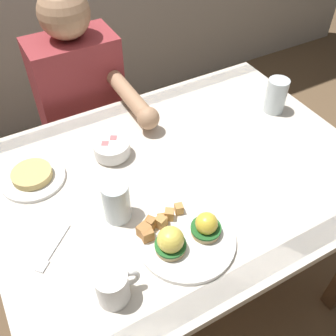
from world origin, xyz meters
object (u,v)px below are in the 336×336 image
dining_table (181,193)px  coffee_mug (113,286)px  side_plate (33,177)px  diner_person (85,107)px  water_glass_near (117,203)px  eggs_benedict_plate (183,236)px  fruit_bowl (112,149)px  water_glass_far (276,98)px  fork (52,251)px

dining_table → coffee_mug: (-0.36, -0.29, 0.16)m
dining_table → side_plate: side_plate is taller
diner_person → water_glass_near: bearing=-101.0°
side_plate → diner_person: bearing=53.1°
water_glass_near → side_plate: bearing=124.1°
dining_table → eggs_benedict_plate: 0.30m
side_plate → water_glass_near: bearing=-55.9°
dining_table → fruit_bowl: (-0.16, 0.18, 0.14)m
coffee_mug → eggs_benedict_plate: bearing=13.9°
water_glass_far → dining_table: bearing=-166.4°
coffee_mug → fork: coffee_mug is taller
eggs_benedict_plate → fruit_bowl: size_ratio=2.25×
coffee_mug → diner_person: size_ratio=0.10×
dining_table → fruit_bowl: bearing=132.5°
dining_table → fork: fork is taller
diner_person → water_glass_far: bearing=-39.5°
fork → water_glass_near: water_glass_near is taller
water_glass_near → dining_table: bearing=14.7°
water_glass_far → diner_person: diner_person is taller
water_glass_near → side_plate: (-0.18, 0.26, -0.04)m
dining_table → coffee_mug: bearing=-141.0°
dining_table → side_plate: size_ratio=6.00×
coffee_mug → water_glass_far: water_glass_far is taller
fork → diner_person: size_ratio=0.11×
eggs_benedict_plate → side_plate: 0.52m
fruit_bowl → water_glass_near: (-0.09, -0.24, 0.03)m
side_plate → coffee_mug: bearing=-81.9°
eggs_benedict_plate → fruit_bowl: eggs_benedict_plate is taller
eggs_benedict_plate → water_glass_far: size_ratio=2.06×
dining_table → diner_person: diner_person is taller
side_plate → diner_person: 0.52m
coffee_mug → fork: size_ratio=0.88×
water_glass_near → eggs_benedict_plate: bearing=-54.7°
fruit_bowl → fork: size_ratio=0.95×
side_plate → diner_person: size_ratio=0.18×
coffee_mug → water_glass_near: water_glass_near is taller
fruit_bowl → coffee_mug: bearing=-112.4°
fork → side_plate: bearing=84.5°
water_glass_near → fruit_bowl: bearing=70.6°
coffee_mug → fruit_bowl: bearing=67.6°
water_glass_far → side_plate: bearing=174.8°
dining_table → water_glass_near: size_ratio=9.36×
fruit_bowl → diner_person: 0.44m
eggs_benedict_plate → side_plate: size_ratio=1.35×
coffee_mug → water_glass_near: size_ratio=0.87×
water_glass_near → fork: bearing=-173.3°
eggs_benedict_plate → side_plate: bearing=124.5°
dining_table → side_plate: bearing=155.4°
fork → side_plate: (0.03, 0.28, 0.01)m
diner_person → eggs_benedict_plate: bearing=-90.7°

